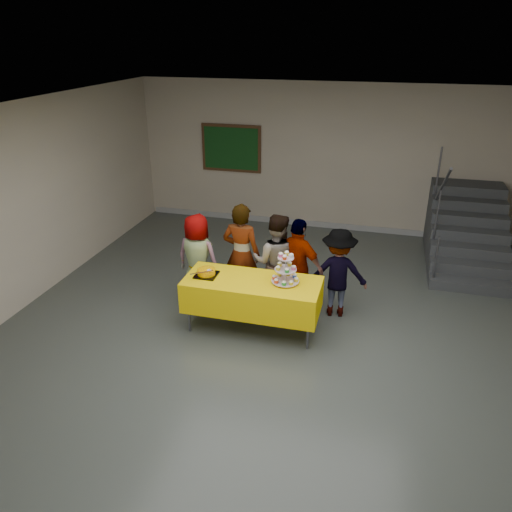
{
  "coord_description": "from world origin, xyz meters",
  "views": [
    {
      "loc": [
        1.17,
        -5.13,
        3.91
      ],
      "look_at": [
        -0.44,
        0.93,
        1.05
      ],
      "focal_mm": 35.0,
      "sensor_mm": 36.0,
      "label": 1
    }
  ],
  "objects_px": {
    "schoolchild_e": "(338,273)",
    "schoolchild_b": "(241,255)",
    "cupcake_stand": "(286,271)",
    "staircase": "(465,232)",
    "bake_table": "(252,294)",
    "noticeboard": "(231,148)",
    "bear_cake": "(206,272)",
    "schoolchild_a": "(198,258)",
    "schoolchild_c": "(276,261)",
    "schoolchild_d": "(298,266)"
  },
  "relations": [
    {
      "from": "schoolchild_c",
      "to": "staircase",
      "type": "bearing_deg",
      "value": -142.79
    },
    {
      "from": "cupcake_stand",
      "to": "schoolchild_d",
      "type": "distance_m",
      "value": 0.68
    },
    {
      "from": "cupcake_stand",
      "to": "noticeboard",
      "type": "xyz_separation_m",
      "value": [
        -2.07,
        4.18,
        0.66
      ]
    },
    {
      "from": "bear_cake",
      "to": "schoolchild_e",
      "type": "height_order",
      "value": "schoolchild_e"
    },
    {
      "from": "cupcake_stand",
      "to": "schoolchild_b",
      "type": "xyz_separation_m",
      "value": [
        -0.81,
        0.65,
        -0.13
      ]
    },
    {
      "from": "schoolchild_a",
      "to": "bear_cake",
      "type": "bearing_deg",
      "value": 128.12
    },
    {
      "from": "schoolchild_a",
      "to": "staircase",
      "type": "relative_size",
      "value": 0.59
    },
    {
      "from": "schoolchild_b",
      "to": "cupcake_stand",
      "type": "bearing_deg",
      "value": 146.14
    },
    {
      "from": "bear_cake",
      "to": "staircase",
      "type": "distance_m",
      "value": 5.12
    },
    {
      "from": "bake_table",
      "to": "noticeboard",
      "type": "distance_m",
      "value": 4.66
    },
    {
      "from": "staircase",
      "to": "bear_cake",
      "type": "bearing_deg",
      "value": -138.05
    },
    {
      "from": "bear_cake",
      "to": "staircase",
      "type": "xyz_separation_m",
      "value": [
        3.8,
        3.42,
        -0.34
      ]
    },
    {
      "from": "bake_table",
      "to": "bear_cake",
      "type": "distance_m",
      "value": 0.71
    },
    {
      "from": "bear_cake",
      "to": "schoolchild_b",
      "type": "distance_m",
      "value": 0.78
    },
    {
      "from": "schoolchild_d",
      "to": "noticeboard",
      "type": "relative_size",
      "value": 1.12
    },
    {
      "from": "schoolchild_d",
      "to": "staircase",
      "type": "distance_m",
      "value": 3.78
    },
    {
      "from": "schoolchild_e",
      "to": "staircase",
      "type": "bearing_deg",
      "value": -135.31
    },
    {
      "from": "schoolchild_a",
      "to": "schoolchild_d",
      "type": "bearing_deg",
      "value": -169.56
    },
    {
      "from": "schoolchild_b",
      "to": "bake_table",
      "type": "bearing_deg",
      "value": 122.03
    },
    {
      "from": "schoolchild_c",
      "to": "noticeboard",
      "type": "height_order",
      "value": "noticeboard"
    },
    {
      "from": "schoolchild_a",
      "to": "schoolchild_e",
      "type": "distance_m",
      "value": 2.13
    },
    {
      "from": "schoolchild_e",
      "to": "schoolchild_b",
      "type": "bearing_deg",
      "value": -6.95
    },
    {
      "from": "cupcake_stand",
      "to": "staircase",
      "type": "height_order",
      "value": "staircase"
    },
    {
      "from": "schoolchild_a",
      "to": "schoolchild_d",
      "type": "distance_m",
      "value": 1.55
    },
    {
      "from": "schoolchild_d",
      "to": "noticeboard",
      "type": "bearing_deg",
      "value": -35.3
    },
    {
      "from": "bake_table",
      "to": "bear_cake",
      "type": "xyz_separation_m",
      "value": [
        -0.66,
        -0.02,
        0.27
      ]
    },
    {
      "from": "schoolchild_e",
      "to": "staircase",
      "type": "height_order",
      "value": "staircase"
    },
    {
      "from": "schoolchild_c",
      "to": "bear_cake",
      "type": "bearing_deg",
      "value": 37.45
    },
    {
      "from": "cupcake_stand",
      "to": "schoolchild_b",
      "type": "height_order",
      "value": "schoolchild_b"
    },
    {
      "from": "bear_cake",
      "to": "staircase",
      "type": "relative_size",
      "value": 0.15
    },
    {
      "from": "schoolchild_b",
      "to": "noticeboard",
      "type": "relative_size",
      "value": 1.24
    },
    {
      "from": "bear_cake",
      "to": "noticeboard",
      "type": "xyz_separation_m",
      "value": [
        -0.96,
        4.25,
        0.77
      ]
    },
    {
      "from": "bear_cake",
      "to": "schoolchild_d",
      "type": "xyz_separation_m",
      "value": [
        1.17,
        0.72,
        -0.1
      ]
    },
    {
      "from": "schoolchild_d",
      "to": "schoolchild_e",
      "type": "xyz_separation_m",
      "value": [
        0.59,
        0.03,
        -0.05
      ]
    },
    {
      "from": "schoolchild_d",
      "to": "schoolchild_e",
      "type": "height_order",
      "value": "schoolchild_d"
    },
    {
      "from": "schoolchild_b",
      "to": "schoolchild_e",
      "type": "height_order",
      "value": "schoolchild_b"
    },
    {
      "from": "schoolchild_c",
      "to": "schoolchild_d",
      "type": "xyz_separation_m",
      "value": [
        0.34,
        -0.03,
        -0.02
      ]
    },
    {
      "from": "bear_cake",
      "to": "schoolchild_d",
      "type": "relative_size",
      "value": 0.25
    },
    {
      "from": "schoolchild_a",
      "to": "schoolchild_c",
      "type": "bearing_deg",
      "value": -167.27
    },
    {
      "from": "bear_cake",
      "to": "schoolchild_c",
      "type": "distance_m",
      "value": 1.11
    },
    {
      "from": "schoolchild_e",
      "to": "cupcake_stand",
      "type": "bearing_deg",
      "value": 38.55
    },
    {
      "from": "schoolchild_a",
      "to": "cupcake_stand",
      "type": "bearing_deg",
      "value": 166.54
    },
    {
      "from": "schoolchild_c",
      "to": "schoolchild_e",
      "type": "height_order",
      "value": "schoolchild_c"
    },
    {
      "from": "schoolchild_c",
      "to": "schoolchild_a",
      "type": "bearing_deg",
      "value": 0.86
    },
    {
      "from": "bake_table",
      "to": "cupcake_stand",
      "type": "height_order",
      "value": "cupcake_stand"
    },
    {
      "from": "schoolchild_e",
      "to": "noticeboard",
      "type": "distance_m",
      "value": 4.53
    },
    {
      "from": "schoolchild_d",
      "to": "noticeboard",
      "type": "xyz_separation_m",
      "value": [
        -2.13,
        3.54,
        0.87
      ]
    },
    {
      "from": "cupcake_stand",
      "to": "schoolchild_b",
      "type": "bearing_deg",
      "value": 141.28
    },
    {
      "from": "bake_table",
      "to": "schoolchild_b",
      "type": "bearing_deg",
      "value": 117.17
    },
    {
      "from": "schoolchild_b",
      "to": "schoolchild_e",
      "type": "bearing_deg",
      "value": -174.25
    }
  ]
}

